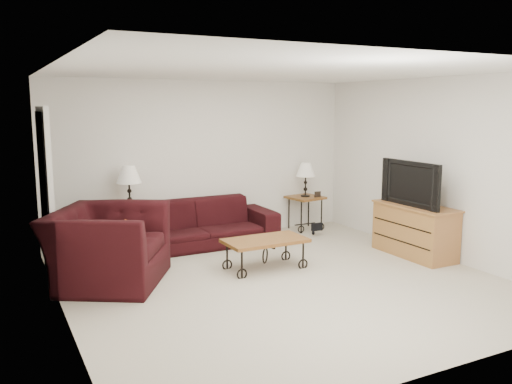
# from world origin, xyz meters

# --- Properties ---
(ground) EXTENTS (5.00, 5.00, 0.00)m
(ground) POSITION_xyz_m (0.00, 0.00, 0.00)
(ground) COLOR #BBB49F
(ground) RESTS_ON ground
(wall_back) EXTENTS (5.00, 0.02, 2.50)m
(wall_back) POSITION_xyz_m (0.00, 2.50, 1.25)
(wall_back) COLOR silver
(wall_back) RESTS_ON ground
(wall_front) EXTENTS (5.00, 0.02, 2.50)m
(wall_front) POSITION_xyz_m (0.00, -2.50, 1.25)
(wall_front) COLOR silver
(wall_front) RESTS_ON ground
(wall_left) EXTENTS (0.02, 5.00, 2.50)m
(wall_left) POSITION_xyz_m (-2.50, 0.00, 1.25)
(wall_left) COLOR silver
(wall_left) RESTS_ON ground
(wall_right) EXTENTS (0.02, 5.00, 2.50)m
(wall_right) POSITION_xyz_m (2.50, 0.00, 1.25)
(wall_right) COLOR silver
(wall_right) RESTS_ON ground
(ceiling) EXTENTS (5.00, 5.00, 0.00)m
(ceiling) POSITION_xyz_m (0.00, 0.00, 2.50)
(ceiling) COLOR white
(ceiling) RESTS_ON wall_back
(doorway) EXTENTS (0.08, 0.94, 2.04)m
(doorway) POSITION_xyz_m (-2.47, 1.65, 1.02)
(doorway) COLOR black
(doorway) RESTS_ON ground
(sofa) EXTENTS (2.36, 0.92, 0.69)m
(sofa) POSITION_xyz_m (-0.30, 2.02, 0.34)
(sofa) COLOR black
(sofa) RESTS_ON ground
(side_table_left) EXTENTS (0.63, 0.63, 0.63)m
(side_table_left) POSITION_xyz_m (-1.28, 2.20, 0.32)
(side_table_left) COLOR brown
(side_table_left) RESTS_ON ground
(side_table_right) EXTENTS (0.61, 0.61, 0.58)m
(side_table_right) POSITION_xyz_m (1.72, 2.20, 0.29)
(side_table_right) COLOR brown
(side_table_right) RESTS_ON ground
(lamp_left) EXTENTS (0.39, 0.39, 0.63)m
(lamp_left) POSITION_xyz_m (-1.28, 2.20, 0.95)
(lamp_left) COLOR black
(lamp_left) RESTS_ON side_table_left
(lamp_right) EXTENTS (0.38, 0.38, 0.58)m
(lamp_right) POSITION_xyz_m (1.72, 2.20, 0.87)
(lamp_right) COLOR black
(lamp_right) RESTS_ON side_table_right
(photo_frame_left) EXTENTS (0.13, 0.03, 0.11)m
(photo_frame_left) POSITION_xyz_m (-1.43, 2.05, 0.68)
(photo_frame_left) COLOR black
(photo_frame_left) RESTS_ON side_table_left
(photo_frame_right) EXTENTS (0.12, 0.02, 0.10)m
(photo_frame_right) POSITION_xyz_m (1.87, 2.05, 0.63)
(photo_frame_right) COLOR black
(photo_frame_right) RESTS_ON side_table_right
(coffee_table) EXTENTS (1.07, 0.59, 0.40)m
(coffee_table) POSITION_xyz_m (0.06, 0.55, 0.20)
(coffee_table) COLOR brown
(coffee_table) RESTS_ON ground
(armchair) EXTENTS (1.75, 1.81, 0.90)m
(armchair) POSITION_xyz_m (-1.88, 0.92, 0.45)
(armchair) COLOR black
(armchair) RESTS_ON ground
(throw_pillow) EXTENTS (0.30, 0.41, 0.41)m
(throw_pillow) POSITION_xyz_m (-1.73, 0.87, 0.52)
(throw_pillow) COLOR #C84219
(throw_pillow) RESTS_ON armchair
(tv_stand) EXTENTS (0.51, 1.22, 0.73)m
(tv_stand) POSITION_xyz_m (2.23, 0.13, 0.36)
(tv_stand) COLOR #AE6640
(tv_stand) RESTS_ON ground
(television) EXTENTS (0.14, 1.09, 0.63)m
(television) POSITION_xyz_m (2.21, 0.13, 1.04)
(television) COLOR black
(television) RESTS_ON tv_stand
(backpack) EXTENTS (0.35, 0.30, 0.38)m
(backpack) POSITION_xyz_m (1.63, 1.80, 0.19)
(backpack) COLOR black
(backpack) RESTS_ON ground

